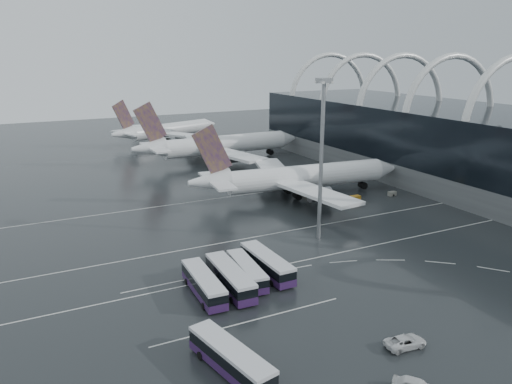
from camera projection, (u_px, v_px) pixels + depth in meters
name	position (u px, v px, depth m)	size (l,w,h in m)	color
ground	(330.00, 250.00, 91.42)	(420.00, 420.00, 0.00)	black
terminal	(480.00, 146.00, 132.18)	(42.00, 160.00, 34.90)	#5D6162
lane_marking_near	(336.00, 253.00, 89.70)	(120.00, 0.25, 0.01)	beige
lane_marking_mid	(296.00, 230.00, 101.73)	(120.00, 0.25, 0.01)	beige
lane_marking_far	(238.00, 195.00, 125.79)	(120.00, 0.25, 0.01)	beige
bus_bay_line_south	(251.00, 321.00, 67.27)	(28.00, 0.25, 0.01)	beige
bus_bay_line_north	(207.00, 275.00, 81.02)	(28.00, 0.25, 0.01)	beige
airliner_main	(296.00, 178.00, 123.73)	(56.91, 49.65, 19.26)	white
airliner_gate_b	(217.00, 146.00, 164.26)	(58.95, 53.16, 20.52)	white
airliner_gate_c	(166.00, 131.00, 199.50)	(49.12, 44.76, 18.00)	white
bus_row_near_a	(204.00, 284.00, 74.05)	(3.64, 13.36, 3.26)	#311541
bus_row_near_b	(230.00, 278.00, 75.87)	(3.76, 14.03, 3.42)	#311541
bus_row_near_c	(247.00, 271.00, 78.72)	(3.92, 12.44, 3.01)	#311541
bus_row_near_d	(267.00, 263.00, 81.04)	(3.39, 13.64, 3.35)	#311541
bus_row_far_a	(231.00, 359.00, 56.01)	(5.52, 13.58, 3.26)	#311541
van_curve_a	(405.00, 342.00, 61.12)	(2.46, 5.33, 1.48)	silver
floodlight_mast	(322.00, 141.00, 91.97)	(2.34, 2.34, 30.48)	gray
gse_cart_belly_a	(355.00, 198.00, 121.06)	(2.44, 1.44, 1.33)	#A86F16
gse_cart_belly_d	(392.00, 194.00, 125.55)	(1.96, 1.16, 1.07)	slate
gse_cart_belly_e	(308.00, 192.00, 126.98)	(2.27, 1.34, 1.24)	#A86F16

